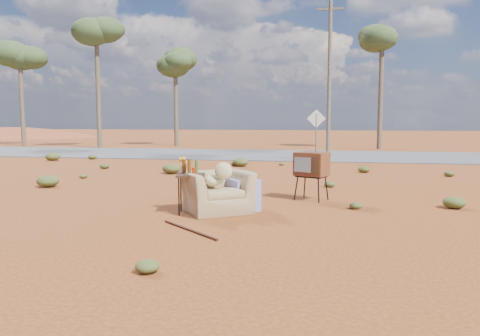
# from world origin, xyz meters

# --- Properties ---
(ground) EXTENTS (140.00, 140.00, 0.00)m
(ground) POSITION_xyz_m (0.00, 0.00, 0.00)
(ground) COLOR brown
(ground) RESTS_ON ground
(highway) EXTENTS (140.00, 7.00, 0.04)m
(highway) POSITION_xyz_m (0.00, 15.00, 0.02)
(highway) COLOR #565659
(highway) RESTS_ON ground
(dirt_mound) EXTENTS (26.00, 18.00, 2.00)m
(dirt_mound) POSITION_xyz_m (-30.00, 34.00, 0.00)
(dirt_mound) COLOR #9B4425
(dirt_mound) RESTS_ON ground
(armchair) EXTENTS (1.53, 1.53, 1.05)m
(armchair) POSITION_xyz_m (0.03, 0.62, 0.49)
(armchair) COLOR #9A7E54
(armchair) RESTS_ON ground
(tv_unit) EXTENTS (0.80, 0.74, 1.05)m
(tv_unit) POSITION_xyz_m (1.67, 2.23, 0.78)
(tv_unit) COLOR black
(tv_unit) RESTS_ON ground
(side_table) EXTENTS (0.62, 0.62, 1.05)m
(side_table) POSITION_xyz_m (-0.54, 0.36, 0.77)
(side_table) COLOR #331C12
(side_table) RESTS_ON ground
(rusty_bar) EXTENTS (1.20, 1.10, 0.04)m
(rusty_bar) POSITION_xyz_m (-0.12, -1.01, 0.02)
(rusty_bar) COLOR #492013
(rusty_bar) RESTS_ON ground
(road_sign) EXTENTS (0.78, 0.06, 2.19)m
(road_sign) POSITION_xyz_m (1.50, 12.00, 1.50)
(road_sign) COLOR brown
(road_sign) RESTS_ON ground
(eucalyptus_far_left) EXTENTS (3.20, 3.20, 7.10)m
(eucalyptus_far_left) POSITION_xyz_m (-18.00, 20.00, 5.94)
(eucalyptus_far_left) COLOR brown
(eucalyptus_far_left) RESTS_ON ground
(eucalyptus_left) EXTENTS (3.20, 3.20, 8.10)m
(eucalyptus_left) POSITION_xyz_m (-12.00, 19.00, 6.92)
(eucalyptus_left) COLOR brown
(eucalyptus_left) RESTS_ON ground
(eucalyptus_near_left) EXTENTS (3.20, 3.20, 6.60)m
(eucalyptus_near_left) POSITION_xyz_m (-8.00, 22.00, 5.45)
(eucalyptus_near_left) COLOR brown
(eucalyptus_near_left) RESTS_ON ground
(eucalyptus_center) EXTENTS (3.20, 3.20, 7.60)m
(eucalyptus_center) POSITION_xyz_m (5.00, 21.00, 6.43)
(eucalyptus_center) COLOR brown
(eucalyptus_center) RESTS_ON ground
(utility_pole_center) EXTENTS (1.40, 0.20, 8.00)m
(utility_pole_center) POSITION_xyz_m (2.00, 17.50, 4.15)
(utility_pole_center) COLOR brown
(utility_pole_center) RESTS_ON ground
(scrub_patch) EXTENTS (17.49, 8.07, 0.33)m
(scrub_patch) POSITION_xyz_m (-0.82, 4.41, 0.14)
(scrub_patch) COLOR #4A5525
(scrub_patch) RESTS_ON ground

